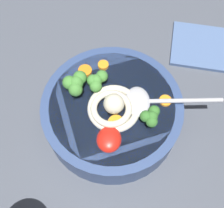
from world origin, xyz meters
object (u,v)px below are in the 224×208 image
at_px(soup_bowl, 112,112).
at_px(noodle_pile, 113,107).
at_px(folded_napkin, 198,46).
at_px(soup_spoon, 145,101).

distance_m(soup_bowl, noodle_pile, 0.05).
bearing_deg(noodle_pile, folded_napkin, 139.54).
bearing_deg(soup_bowl, noodle_pile, 13.16).
distance_m(soup_bowl, soup_spoon, 0.07).
bearing_deg(soup_bowl, folded_napkin, 137.29).
height_order(soup_spoon, folded_napkin, soup_spoon).
relative_size(soup_spoon, folded_napkin, 1.42).
relative_size(soup_bowl, soup_spoon, 1.47).
xyz_separation_m(noodle_pile, folded_napkin, (-0.21, 0.18, -0.08)).
xyz_separation_m(soup_bowl, folded_napkin, (-0.20, 0.18, -0.03)).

